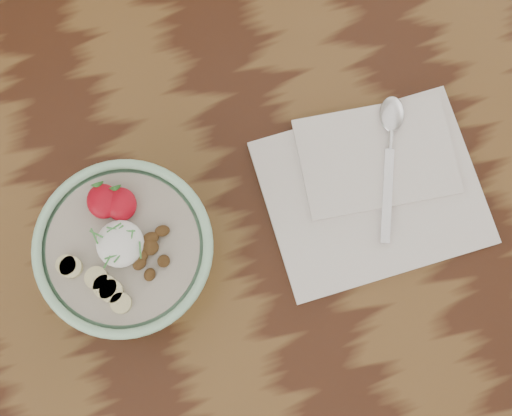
{
  "coord_description": "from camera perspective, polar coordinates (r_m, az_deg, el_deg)",
  "views": [
    {
      "loc": [
        13.53,
        -7.83,
        158.19
      ],
      "look_at": [
        18.12,
        5.63,
        86.16
      ],
      "focal_mm": 50.0,
      "sensor_mm": 36.0,
      "label": 1
    }
  ],
  "objects": [
    {
      "name": "spoon",
      "position": [
        0.87,
        10.73,
        5.83
      ],
      "size": [
        9.05,
        17.17,
        0.94
      ],
      "rotation": [
        0.0,
        0.0,
        -0.41
      ],
      "color": "silver",
      "rests_on": "napkin"
    },
    {
      "name": "table",
      "position": [
        0.94,
        -9.53,
        -9.16
      ],
      "size": [
        160.0,
        90.0,
        75.0
      ],
      "color": "#361A0D",
      "rests_on": "ground"
    },
    {
      "name": "napkin",
      "position": [
        0.86,
        9.35,
        1.83
      ],
      "size": [
        25.69,
        21.84,
        1.54
      ],
      "rotation": [
        0.0,
        0.0,
        -0.04
      ],
      "color": "white",
      "rests_on": "table"
    },
    {
      "name": "breakfast_bowl",
      "position": [
        0.79,
        -10.14,
        -3.48
      ],
      "size": [
        18.85,
        18.85,
        12.48
      ],
      "rotation": [
        0.0,
        0.0,
        0.41
      ],
      "color": "#A0D7AD",
      "rests_on": "table"
    }
  ]
}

